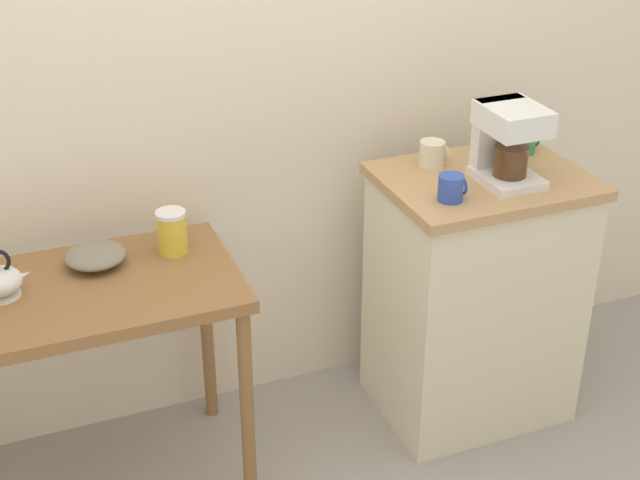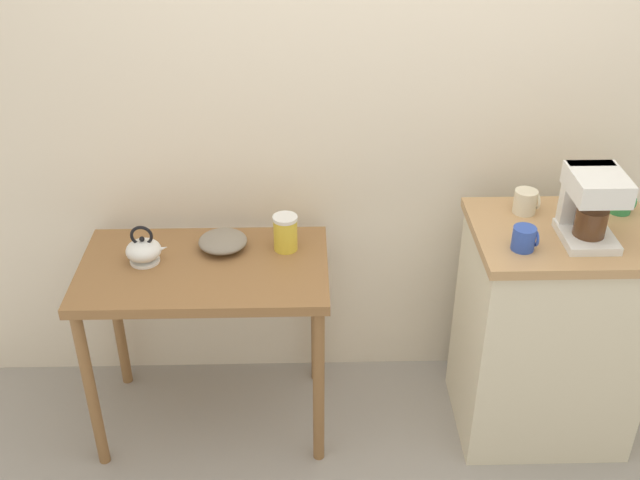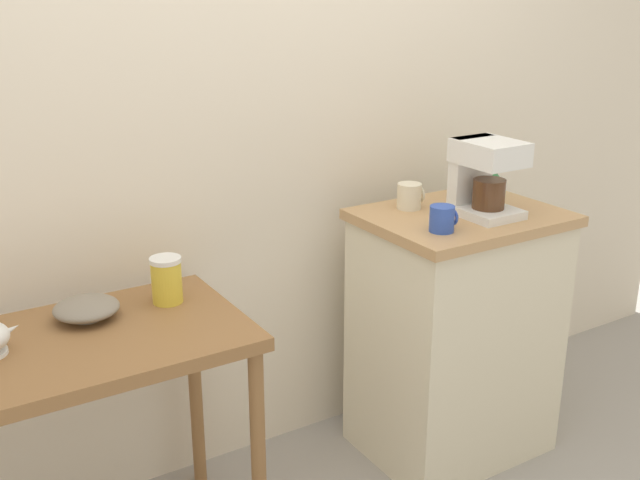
{
  "view_description": "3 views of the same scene",
  "coord_description": "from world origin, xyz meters",
  "px_view_note": "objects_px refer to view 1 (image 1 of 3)",
  "views": [
    {
      "loc": [
        -0.88,
        -2.37,
        2.15
      ],
      "look_at": [
        0.04,
        -0.07,
        0.84
      ],
      "focal_mm": 51.2,
      "sensor_mm": 36.0,
      "label": 1
    },
    {
      "loc": [
        -0.3,
        -2.32,
        2.31
      ],
      "look_at": [
        -0.24,
        -0.07,
        0.95
      ],
      "focal_mm": 42.36,
      "sensor_mm": 36.0,
      "label": 2
    },
    {
      "loc": [
        -1.08,
        -1.87,
        1.69
      ],
      "look_at": [
        0.05,
        -0.04,
        0.95
      ],
      "focal_mm": 42.31,
      "sensor_mm": 36.0,
      "label": 3
    }
  ],
  "objects_px": {
    "mug_small_cream": "(433,154)",
    "coffee_maker": "(507,139)",
    "mug_blue": "(451,188)",
    "bowl_stoneware": "(95,256)",
    "mug_tall_green": "(525,140)",
    "canister_enamel": "(172,232)",
    "teakettle": "(0,281)"
  },
  "relations": [
    {
      "from": "mug_small_cream",
      "to": "coffee_maker",
      "type": "bearing_deg",
      "value": -48.36
    },
    {
      "from": "coffee_maker",
      "to": "mug_blue",
      "type": "xyz_separation_m",
      "value": [
        -0.24,
        -0.07,
        -0.1
      ]
    },
    {
      "from": "bowl_stoneware",
      "to": "mug_blue",
      "type": "relative_size",
      "value": 2.15
    },
    {
      "from": "mug_blue",
      "to": "mug_small_cream",
      "type": "bearing_deg",
      "value": 74.51
    },
    {
      "from": "coffee_maker",
      "to": "mug_tall_green",
      "type": "relative_size",
      "value": 2.85
    },
    {
      "from": "canister_enamel",
      "to": "mug_tall_green",
      "type": "relative_size",
      "value": 1.57
    },
    {
      "from": "canister_enamel",
      "to": "mug_blue",
      "type": "bearing_deg",
      "value": -18.73
    },
    {
      "from": "mug_tall_green",
      "to": "mug_blue",
      "type": "xyz_separation_m",
      "value": [
        -0.43,
        -0.26,
        -0.0
      ]
    },
    {
      "from": "bowl_stoneware",
      "to": "canister_enamel",
      "type": "height_order",
      "value": "canister_enamel"
    },
    {
      "from": "canister_enamel",
      "to": "mug_blue",
      "type": "distance_m",
      "value": 0.88
    },
    {
      "from": "canister_enamel",
      "to": "mug_tall_green",
      "type": "distance_m",
      "value": 1.27
    },
    {
      "from": "canister_enamel",
      "to": "mug_small_cream",
      "type": "bearing_deg",
      "value": -1.3
    },
    {
      "from": "mug_small_cream",
      "to": "bowl_stoneware",
      "type": "bearing_deg",
      "value": 178.64
    },
    {
      "from": "teakettle",
      "to": "mug_blue",
      "type": "relative_size",
      "value": 1.86
    },
    {
      "from": "bowl_stoneware",
      "to": "mug_blue",
      "type": "xyz_separation_m",
      "value": [
        1.07,
        -0.29,
        0.17
      ]
    },
    {
      "from": "coffee_maker",
      "to": "teakettle",
      "type": "bearing_deg",
      "value": 175.4
    },
    {
      "from": "teakettle",
      "to": "mug_small_cream",
      "type": "height_order",
      "value": "mug_small_cream"
    },
    {
      "from": "canister_enamel",
      "to": "mug_blue",
      "type": "xyz_separation_m",
      "value": [
        0.83,
        -0.28,
        0.13
      ]
    },
    {
      "from": "coffee_maker",
      "to": "mug_blue",
      "type": "bearing_deg",
      "value": -162.53
    },
    {
      "from": "bowl_stoneware",
      "to": "teakettle",
      "type": "distance_m",
      "value": 0.3
    },
    {
      "from": "coffee_maker",
      "to": "mug_small_cream",
      "type": "relative_size",
      "value": 2.81
    },
    {
      "from": "bowl_stoneware",
      "to": "mug_tall_green",
      "type": "height_order",
      "value": "mug_tall_green"
    },
    {
      "from": "mug_blue",
      "to": "coffee_maker",
      "type": "bearing_deg",
      "value": 17.47
    },
    {
      "from": "teakettle",
      "to": "mug_blue",
      "type": "bearing_deg",
      "value": -8.51
    },
    {
      "from": "bowl_stoneware",
      "to": "coffee_maker",
      "type": "height_order",
      "value": "coffee_maker"
    },
    {
      "from": "canister_enamel",
      "to": "mug_small_cream",
      "type": "height_order",
      "value": "mug_small_cream"
    },
    {
      "from": "bowl_stoneware",
      "to": "coffee_maker",
      "type": "distance_m",
      "value": 1.35
    },
    {
      "from": "teakettle",
      "to": "mug_small_cream",
      "type": "distance_m",
      "value": 1.44
    },
    {
      "from": "bowl_stoneware",
      "to": "mug_tall_green",
      "type": "relative_size",
      "value": 2.05
    },
    {
      "from": "coffee_maker",
      "to": "mug_tall_green",
      "type": "bearing_deg",
      "value": 42.92
    },
    {
      "from": "canister_enamel",
      "to": "mug_tall_green",
      "type": "height_order",
      "value": "mug_tall_green"
    },
    {
      "from": "bowl_stoneware",
      "to": "canister_enamel",
      "type": "xyz_separation_m",
      "value": [
        0.24,
        -0.01,
        0.04
      ]
    }
  ]
}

